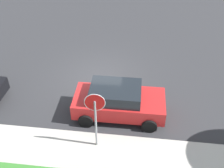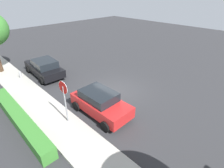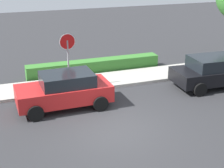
{
  "view_description": "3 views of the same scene",
  "coord_description": "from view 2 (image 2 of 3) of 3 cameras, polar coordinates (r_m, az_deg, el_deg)",
  "views": [
    {
      "loc": [
        -2.07,
        11.63,
        8.83
      ],
      "look_at": [
        -0.91,
        2.01,
        1.19
      ],
      "focal_mm": 45.0,
      "sensor_mm": 36.0,
      "label": 1
    },
    {
      "loc": [
        -7.98,
        8.24,
        6.82
      ],
      "look_at": [
        -0.5,
        0.89,
        1.11
      ],
      "focal_mm": 28.0,
      "sensor_mm": 36.0,
      "label": 2
    },
    {
      "loc": [
        -3.95,
        -10.58,
        6.07
      ],
      "look_at": [
        0.57,
        1.85,
        1.09
      ],
      "focal_mm": 55.0,
      "sensor_mm": 36.0,
      "label": 3
    }
  ],
  "objects": [
    {
      "name": "ground_plane",
      "position": [
        13.35,
        1.21,
        -2.16
      ],
      "size": [
        60.0,
        60.0,
        0.0
      ],
      "primitive_type": "plane",
      "color": "#2D2D30"
    },
    {
      "name": "parked_car_red",
      "position": [
        10.64,
        -3.85,
        -6.09
      ],
      "size": [
        3.92,
        2.01,
        1.51
      ],
      "color": "red",
      "rests_on": "ground_plane"
    },
    {
      "name": "fire_hydrant",
      "position": [
        16.82,
        -27.66,
        2.55
      ],
      "size": [
        0.3,
        0.22,
        0.72
      ],
      "color": "#A5A5A8",
      "rests_on": "ground_plane"
    },
    {
      "name": "stop_sign",
      "position": [
        9.61,
        -15.33,
        -3.63
      ],
      "size": [
        0.75,
        0.08,
        2.73
      ],
      "color": "gray",
      "rests_on": "ground_plane"
    },
    {
      "name": "sidewalk_curb",
      "position": [
        10.95,
        -17.81,
        -11.16
      ],
      "size": [
        32.0,
        2.04,
        0.14
      ],
      "primitive_type": "cube",
      "color": "#B2ADA3",
      "rests_on": "ground_plane"
    },
    {
      "name": "parked_car_black",
      "position": [
        16.51,
        -21.23,
        5.05
      ],
      "size": [
        4.58,
        2.24,
        1.52
      ],
      "color": "black",
      "rests_on": "ground_plane"
    },
    {
      "name": "front_yard_hedge",
      "position": [
        11.41,
        -28.06,
        -9.88
      ],
      "size": [
        7.36,
        0.73,
        0.72
      ],
      "color": "#387A2D",
      "rests_on": "ground_plane"
    }
  ]
}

